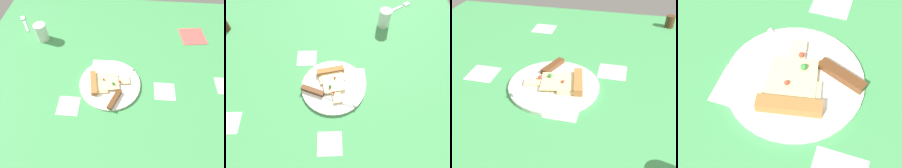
% 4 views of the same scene
% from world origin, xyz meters
% --- Properties ---
extents(ground_plane, '(1.37, 1.37, 0.03)m').
position_xyz_m(ground_plane, '(0.00, -0.00, -0.01)').
color(ground_plane, '#3D8C4C').
rests_on(ground_plane, ground).
extents(plate, '(0.27, 0.27, 0.01)m').
position_xyz_m(plate, '(-0.00, 0.00, 0.01)').
color(plate, white).
rests_on(plate, ground_plane).
extents(pizza_slice, '(0.19, 0.13, 0.03)m').
position_xyz_m(pizza_slice, '(-0.03, -0.00, 0.02)').
color(pizza_slice, beige).
rests_on(pizza_slice, plate).
extents(knife, '(0.11, 0.23, 0.02)m').
position_xyz_m(knife, '(0.04, -0.05, 0.02)').
color(knife, silver).
rests_on(knife, plate).
extents(pepper_shaker, '(0.04, 0.04, 0.05)m').
position_xyz_m(pepper_shaker, '(-0.38, -0.56, 0.03)').
color(pepper_shaker, '#4C2D19').
rests_on(pepper_shaker, ground_plane).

